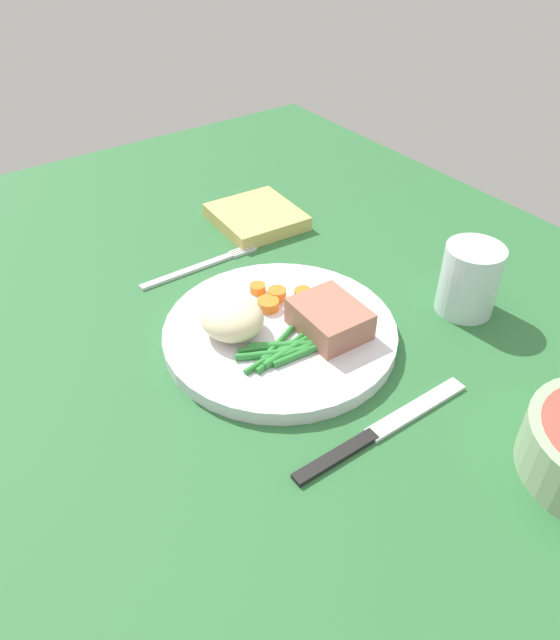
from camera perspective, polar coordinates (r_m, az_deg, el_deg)
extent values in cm
cube|color=#2D6B38|center=(67.77, 0.71, -1.48)|extent=(120.00, 90.00, 2.00)
cylinder|color=white|center=(65.29, 0.00, -1.24)|extent=(25.44, 25.44, 1.60)
cube|color=#A86B56|center=(63.64, 4.74, 0.14)|extent=(8.00, 6.62, 3.15)
ellipsoid|color=beige|center=(63.19, -4.59, 0.18)|extent=(7.10, 6.57, 3.76)
cylinder|color=orange|center=(68.69, 2.19, 2.47)|extent=(2.00, 2.00, 1.15)
cylinder|color=orange|center=(68.59, -0.29, 2.48)|extent=(2.13, 2.13, 1.22)
cylinder|color=orange|center=(67.11, -1.14, 1.50)|extent=(2.47, 2.47, 1.13)
cylinder|color=orange|center=(69.93, -1.90, 3.13)|extent=(1.84, 1.84, 0.99)
cylinder|color=#2D8C38|center=(61.20, 1.46, -3.03)|extent=(1.54, 6.98, 0.73)
cylinder|color=#2D8C38|center=(62.22, -0.23, -2.24)|extent=(3.01, 5.76, 0.64)
cylinder|color=#2D8C38|center=(61.16, 2.35, -3.10)|extent=(1.32, 7.46, 0.71)
cylinder|color=#2D8C38|center=(61.90, 0.41, -2.41)|extent=(4.73, 6.85, 0.79)
cylinder|color=#2D8C38|center=(61.10, 0.64, -3.05)|extent=(1.70, 6.38, 0.81)
cylinder|color=#2D8C38|center=(60.69, -0.99, -3.53)|extent=(1.62, 6.68, 0.61)
cylinder|color=#2D8C38|center=(61.20, 0.17, -3.07)|extent=(2.59, 7.51, 0.65)
cylinder|color=#2D8C38|center=(60.94, -0.70, -3.21)|extent=(4.12, 7.16, 0.77)
cylinder|color=#2D8C38|center=(61.84, -0.55, -2.54)|extent=(3.60, 7.16, 0.65)
cube|color=silver|center=(77.04, -8.79, 4.65)|extent=(1.00, 13.00, 0.40)
cube|color=silver|center=(80.77, -3.80, 6.78)|extent=(0.24, 3.60, 0.40)
cube|color=silver|center=(80.48, -3.65, 6.66)|extent=(0.24, 3.60, 0.40)
cube|color=silver|center=(80.19, -3.49, 6.53)|extent=(0.24, 3.60, 0.40)
cube|color=silver|center=(79.90, -3.34, 6.41)|extent=(0.24, 3.60, 0.40)
cube|color=black|center=(54.34, 5.36, -12.88)|extent=(1.30, 9.00, 0.64)
cube|color=silver|center=(59.37, 12.88, -8.24)|extent=(1.70, 12.00, 0.40)
cylinder|color=silver|center=(70.95, 17.62, 3.71)|extent=(6.63, 6.63, 8.26)
cylinder|color=silver|center=(72.26, 17.27, 2.17)|extent=(6.10, 6.10, 3.52)
cube|color=#DBBC6B|center=(86.68, -2.27, 9.80)|extent=(12.49, 11.87, 1.98)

